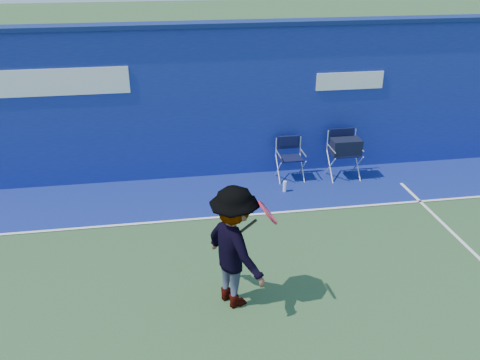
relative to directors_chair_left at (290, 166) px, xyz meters
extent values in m
plane|color=#30512B|center=(-2.33, -4.60, -0.29)|extent=(80.00, 80.00, 0.00)
cube|color=navy|center=(-2.33, 0.60, 1.21)|extent=(24.00, 0.40, 3.00)
cube|color=navy|center=(-2.33, 0.60, 2.75)|extent=(24.00, 0.50, 0.08)
cube|color=white|center=(-5.33, 0.39, 1.81)|extent=(4.50, 0.02, 0.50)
cube|color=white|center=(1.27, 0.39, 1.61)|extent=(1.40, 0.02, 0.35)
cube|color=navy|center=(-2.33, -0.50, -0.28)|extent=(24.00, 1.80, 0.01)
cube|color=white|center=(-2.33, -1.40, -0.27)|extent=(24.00, 0.06, 0.01)
cube|color=black|center=(0.00, -0.02, 0.18)|extent=(0.45, 0.38, 0.03)
cube|color=silver|center=(0.00, 0.20, 0.36)|extent=(0.51, 0.02, 0.37)
cube|color=black|center=(0.00, 0.20, 0.44)|extent=(0.45, 0.02, 0.26)
cube|color=black|center=(0.00, 0.20, 0.48)|extent=(0.37, 0.06, 0.20)
cube|color=black|center=(1.11, -0.11, 0.25)|extent=(0.52, 0.43, 0.03)
cube|color=silver|center=(1.11, 0.15, 0.46)|extent=(0.59, 0.03, 0.43)
cube|color=black|center=(1.11, 0.15, 0.55)|extent=(0.52, 0.03, 0.30)
cube|color=black|center=(1.11, -0.14, 0.41)|extent=(0.59, 0.34, 0.32)
cylinder|color=white|center=(-0.25, -0.58, -0.17)|extent=(0.07, 0.07, 0.22)
imported|color=#EA4738|center=(-1.71, -3.71, 0.57)|extent=(1.07, 1.27, 1.71)
torus|color=red|center=(-1.31, -3.83, 1.11)|extent=(0.26, 0.38, 0.31)
cylinder|color=gray|center=(-1.31, -3.83, 1.11)|extent=(0.21, 0.32, 0.25)
cylinder|color=black|center=(-1.58, -3.82, 0.91)|extent=(0.30, 0.05, 0.23)
camera|label=1|loc=(-2.52, -9.22, 4.16)|focal=38.00mm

